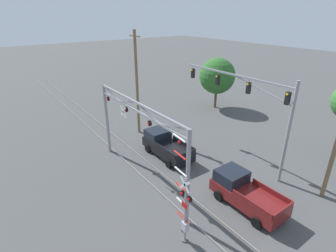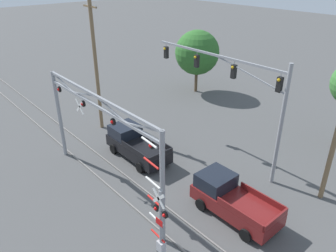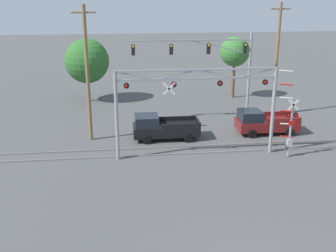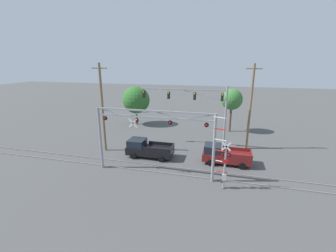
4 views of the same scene
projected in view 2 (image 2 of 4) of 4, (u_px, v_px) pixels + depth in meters
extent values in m
cube|color=gray|center=(109.00, 187.00, 20.36)|extent=(80.00, 0.08, 0.10)
cube|color=gray|center=(128.00, 178.00, 21.21)|extent=(80.00, 0.08, 0.10)
cylinder|color=gray|center=(59.00, 115.00, 22.52)|extent=(0.25, 0.25, 6.25)
cylinder|color=gray|center=(163.00, 190.00, 15.12)|extent=(0.25, 0.25, 6.25)
cube|color=gray|center=(97.00, 106.00, 17.72)|extent=(11.24, 0.14, 0.14)
cube|color=gray|center=(96.00, 96.00, 17.45)|extent=(11.24, 0.14, 0.14)
cube|color=gray|center=(62.00, 82.00, 20.36)|extent=(2.76, 0.08, 0.67)
cube|color=gray|center=(84.00, 94.00, 18.51)|extent=(2.76, 0.08, 0.67)
cube|color=gray|center=(110.00, 109.00, 16.66)|extent=(2.76, 0.08, 0.67)
cube|color=gray|center=(142.00, 127.00, 14.81)|extent=(2.76, 0.08, 0.67)
cylinder|color=black|center=(60.00, 89.00, 21.09)|extent=(0.38, 0.10, 0.38)
sphere|color=red|center=(58.00, 90.00, 21.05)|extent=(0.18, 0.18, 0.18)
cylinder|color=gray|center=(59.00, 86.00, 20.99)|extent=(0.04, 0.04, 0.10)
cylinder|color=black|center=(83.00, 104.00, 18.95)|extent=(0.38, 0.10, 0.38)
sphere|color=red|center=(82.00, 104.00, 18.91)|extent=(0.18, 0.18, 0.18)
cylinder|color=gray|center=(83.00, 100.00, 18.84)|extent=(0.04, 0.04, 0.10)
cylinder|color=black|center=(113.00, 122.00, 16.81)|extent=(0.38, 0.10, 0.38)
sphere|color=red|center=(112.00, 122.00, 16.77)|extent=(0.18, 0.18, 0.18)
cylinder|color=gray|center=(113.00, 117.00, 16.70)|extent=(0.04, 0.04, 0.10)
cylinder|color=black|center=(152.00, 145.00, 14.66)|extent=(0.38, 0.10, 0.38)
sphere|color=red|center=(151.00, 145.00, 14.62)|extent=(0.18, 0.18, 0.18)
cylinder|color=gray|center=(152.00, 140.00, 14.56)|extent=(0.04, 0.04, 0.10)
cube|color=white|center=(80.00, 107.00, 19.23)|extent=(0.88, 0.03, 0.88)
cube|color=white|center=(80.00, 107.00, 19.23)|extent=(0.88, 0.03, 0.88)
cylinder|color=black|center=(79.00, 107.00, 19.22)|extent=(0.04, 0.04, 0.02)
cylinder|color=gray|center=(161.00, 229.00, 14.34)|extent=(0.16, 0.16, 4.18)
cube|color=white|center=(159.00, 198.00, 13.50)|extent=(0.78, 0.03, 0.78)
cube|color=white|center=(159.00, 198.00, 13.50)|extent=(0.78, 0.03, 0.78)
cylinder|color=black|center=(158.00, 199.00, 13.48)|extent=(0.04, 0.04, 0.02)
cylinder|color=black|center=(157.00, 208.00, 14.08)|extent=(0.32, 0.09, 0.32)
sphere|color=red|center=(156.00, 209.00, 14.05)|extent=(0.16, 0.16, 0.16)
cylinder|color=black|center=(165.00, 215.00, 13.71)|extent=(0.32, 0.09, 0.32)
sphere|color=red|center=(164.00, 215.00, 13.67)|extent=(0.16, 0.16, 0.16)
cube|color=gray|center=(161.00, 211.00, 13.90)|extent=(0.64, 0.06, 0.06)
cube|color=red|center=(159.00, 222.00, 14.08)|extent=(0.44, 0.02, 0.32)
cube|color=#B2B2B7|center=(161.00, 246.00, 14.81)|extent=(0.36, 0.28, 0.56)
cylinder|color=red|center=(158.00, 236.00, 14.75)|extent=(0.94, 0.09, 0.18)
cylinder|color=white|center=(156.00, 219.00, 14.39)|extent=(0.94, 0.09, 0.18)
cylinder|color=red|center=(155.00, 201.00, 14.04)|extent=(0.94, 0.09, 0.18)
cylinder|color=white|center=(153.00, 183.00, 13.68)|extent=(0.94, 0.09, 0.18)
cylinder|color=red|center=(151.00, 163.00, 13.33)|extent=(0.94, 0.09, 0.18)
cylinder|color=white|center=(149.00, 142.00, 12.97)|extent=(0.94, 0.09, 0.18)
cube|color=#3F3F42|center=(159.00, 250.00, 15.06)|extent=(0.24, 0.12, 0.36)
cylinder|color=gray|center=(280.00, 128.00, 19.19)|extent=(0.24, 0.24, 7.74)
cube|color=gray|center=(215.00, 55.00, 21.34)|extent=(10.75, 0.14, 0.14)
cube|color=gray|center=(248.00, 73.00, 19.80)|extent=(5.39, 0.08, 1.28)
cylinder|color=gray|center=(166.00, 45.00, 24.69)|extent=(0.04, 0.04, 0.30)
cube|color=black|center=(166.00, 52.00, 24.96)|extent=(0.30, 0.26, 0.88)
sphere|color=yellow|center=(165.00, 49.00, 24.72)|extent=(0.18, 0.18, 0.18)
cylinder|color=gray|center=(197.00, 53.00, 22.50)|extent=(0.04, 0.04, 0.30)
cube|color=black|center=(197.00, 61.00, 22.77)|extent=(0.30, 0.26, 0.88)
sphere|color=yellow|center=(195.00, 57.00, 22.53)|extent=(0.18, 0.18, 0.18)
cylinder|color=gray|center=(235.00, 62.00, 20.32)|extent=(0.04, 0.04, 0.30)
cube|color=black|center=(234.00, 72.00, 20.58)|extent=(0.30, 0.26, 0.88)
sphere|color=yellow|center=(232.00, 67.00, 20.34)|extent=(0.18, 0.18, 0.18)
cylinder|color=gray|center=(281.00, 74.00, 18.13)|extent=(0.04, 0.04, 0.30)
cube|color=black|center=(279.00, 85.00, 18.39)|extent=(0.30, 0.26, 0.88)
sphere|color=yellow|center=(279.00, 80.00, 18.15)|extent=(0.18, 0.18, 0.18)
cube|color=black|center=(138.00, 148.00, 23.24)|extent=(5.19, 2.07, 0.81)
cube|color=black|center=(125.00, 130.00, 23.91)|extent=(1.81, 1.91, 0.81)
cube|color=black|center=(135.00, 151.00, 21.71)|extent=(2.98, 0.08, 0.36)
cube|color=black|center=(158.00, 141.00, 22.88)|extent=(2.98, 0.08, 0.36)
cube|color=black|center=(161.00, 155.00, 21.26)|extent=(0.10, 1.99, 0.36)
cylinder|color=black|center=(114.00, 149.00, 23.88)|extent=(0.70, 0.24, 0.70)
cylinder|color=black|center=(137.00, 140.00, 25.12)|extent=(0.70, 0.24, 0.70)
cylinder|color=black|center=(140.00, 168.00, 21.72)|extent=(0.70, 0.24, 0.70)
cylinder|color=black|center=(164.00, 157.00, 22.95)|extent=(0.70, 0.24, 0.70)
cube|color=maroon|center=(235.00, 204.00, 17.81)|extent=(4.96, 2.07, 0.81)
cube|color=black|center=(216.00, 180.00, 18.44)|extent=(1.73, 1.91, 0.81)
cube|color=maroon|center=(239.00, 213.00, 16.32)|extent=(2.83, 0.08, 0.36)
cube|color=maroon|center=(262.00, 197.00, 17.49)|extent=(2.83, 0.08, 0.36)
cube|color=maroon|center=(276.00, 220.00, 15.92)|extent=(0.10, 1.99, 0.36)
cylinder|color=black|center=(201.00, 204.00, 18.41)|extent=(0.70, 0.24, 0.70)
cylinder|color=black|center=(225.00, 189.00, 19.65)|extent=(0.70, 0.24, 0.70)
cylinder|color=black|center=(246.00, 235.00, 16.34)|extent=(0.70, 0.24, 0.70)
cylinder|color=black|center=(270.00, 216.00, 17.58)|extent=(0.70, 0.24, 0.70)
cylinder|color=brown|center=(96.00, 68.00, 25.55)|extent=(0.28, 0.28, 10.32)
cube|color=brown|center=(90.00, 6.00, 23.51)|extent=(1.80, 0.12, 0.12)
cylinder|color=silver|center=(84.00, 4.00, 24.01)|extent=(0.08, 0.08, 0.12)
cylinder|color=silver|center=(96.00, 6.00, 22.91)|extent=(0.08, 0.08, 0.12)
cylinder|color=brown|center=(196.00, 80.00, 35.02)|extent=(0.32, 0.32, 2.64)
sphere|color=#2D6628|center=(197.00, 53.00, 33.71)|extent=(4.57, 4.57, 4.57)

